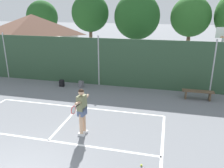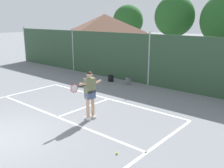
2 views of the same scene
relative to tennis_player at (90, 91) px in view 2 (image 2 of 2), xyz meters
name	(u,v)px [view 2 (image 2 of 2)]	position (x,y,z in m)	size (l,w,h in m)	color
court_markings	(13,133)	(-1.09, -2.55, -1.11)	(8.30, 11.10, 0.01)	white
chainlink_fence	(149,60)	(-1.09, 5.81, 0.34)	(26.09, 0.09, 3.05)	#2D4C33
clubhouse_building	(105,39)	(-7.36, 8.99, 1.01)	(6.30, 4.32, 4.09)	silver
tennis_player	(90,91)	(0.00, 0.00, 0.00)	(0.31, 1.44, 1.85)	silver
tennis_ball	(117,153)	(2.41, -1.33, -1.08)	(0.07, 0.07, 0.07)	#CCE033
backpack_black	(111,78)	(-3.22, 4.95, -0.92)	(0.28, 0.24, 0.46)	black
backpack_grey	(128,81)	(-1.99, 5.04, -0.92)	(0.32, 0.31, 0.46)	slate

